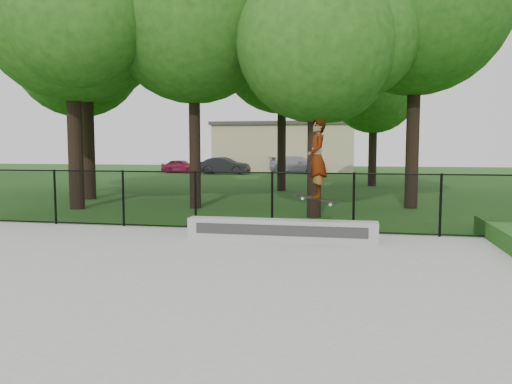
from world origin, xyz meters
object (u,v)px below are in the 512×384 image
at_px(grind_ledge, 281,230).
at_px(car_c, 298,165).
at_px(car_a, 181,166).
at_px(car_b, 224,166).
at_px(skater_airborne, 317,160).

xyz_separation_m(grind_ledge, car_c, (-2.85, 29.57, 0.39)).
xyz_separation_m(car_a, car_b, (3.91, -0.90, 0.10)).
relative_size(grind_ledge, car_b, 1.18).
xyz_separation_m(grind_ledge, skater_airborne, (0.81, -0.16, 1.59)).
distance_m(car_c, skater_airborne, 29.98).
height_order(car_a, car_c, car_c).
bearing_deg(car_c, grind_ledge, -156.57).
distance_m(car_a, car_c, 9.62).
relative_size(car_a, car_b, 0.90).
bearing_deg(car_b, car_c, -66.20).
bearing_deg(grind_ledge, car_b, 107.23).
bearing_deg(car_a, car_b, -96.28).
relative_size(car_b, car_c, 0.83).
distance_m(grind_ledge, car_b, 28.57).
xyz_separation_m(grind_ledge, car_a, (-12.37, 28.18, 0.26)).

